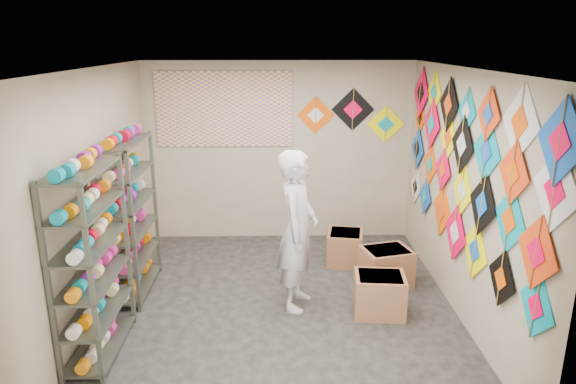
{
  "coord_description": "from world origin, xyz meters",
  "views": [
    {
      "loc": [
        -0.02,
        -5.35,
        2.97
      ],
      "look_at": [
        0.1,
        0.3,
        1.3
      ],
      "focal_mm": 32.0,
      "sensor_mm": 36.0,
      "label": 1
    }
  ],
  "objects_px": {
    "carton_b": "(386,267)",
    "carton_c": "(345,247)",
    "shelf_rack_back": "(130,218)",
    "shopkeeper": "(298,231)",
    "shelf_rack_front": "(92,263)",
    "carton_a": "(379,294)"
  },
  "relations": [
    {
      "from": "carton_b",
      "to": "carton_c",
      "type": "height_order",
      "value": "carton_b"
    },
    {
      "from": "shelf_rack_back",
      "to": "shopkeeper",
      "type": "bearing_deg",
      "value": -11.63
    },
    {
      "from": "carton_c",
      "to": "carton_b",
      "type": "bearing_deg",
      "value": -46.86
    },
    {
      "from": "shopkeeper",
      "to": "shelf_rack_front",
      "type": "bearing_deg",
      "value": 128.4
    },
    {
      "from": "shopkeeper",
      "to": "carton_a",
      "type": "distance_m",
      "value": 1.17
    },
    {
      "from": "shelf_rack_front",
      "to": "carton_c",
      "type": "bearing_deg",
      "value": 37.54
    },
    {
      "from": "shopkeeper",
      "to": "carton_a",
      "type": "height_order",
      "value": "shopkeeper"
    },
    {
      "from": "shelf_rack_front",
      "to": "shopkeeper",
      "type": "xyz_separation_m",
      "value": [
        1.98,
        0.89,
        -0.03
      ]
    },
    {
      "from": "carton_b",
      "to": "carton_c",
      "type": "distance_m",
      "value": 0.8
    },
    {
      "from": "shelf_rack_front",
      "to": "carton_b",
      "type": "distance_m",
      "value": 3.49
    },
    {
      "from": "carton_a",
      "to": "shelf_rack_front",
      "type": "bearing_deg",
      "value": -161.43
    },
    {
      "from": "shelf_rack_back",
      "to": "carton_a",
      "type": "height_order",
      "value": "shelf_rack_back"
    },
    {
      "from": "carton_c",
      "to": "carton_a",
      "type": "bearing_deg",
      "value": -71.37
    },
    {
      "from": "shelf_rack_front",
      "to": "carton_b",
      "type": "relative_size",
      "value": 3.28
    },
    {
      "from": "shelf_rack_back",
      "to": "shopkeeper",
      "type": "xyz_separation_m",
      "value": [
        1.98,
        -0.41,
        -0.03
      ]
    },
    {
      "from": "shelf_rack_front",
      "to": "shopkeeper",
      "type": "height_order",
      "value": "shelf_rack_front"
    },
    {
      "from": "shopkeeper",
      "to": "carton_c",
      "type": "bearing_deg",
      "value": -16.77
    },
    {
      "from": "shopkeeper",
      "to": "carton_a",
      "type": "xyz_separation_m",
      "value": [
        0.92,
        -0.21,
        -0.69
      ]
    },
    {
      "from": "shelf_rack_back",
      "to": "carton_c",
      "type": "relative_size",
      "value": 3.7
    },
    {
      "from": "shelf_rack_front",
      "to": "shelf_rack_back",
      "type": "height_order",
      "value": "same"
    },
    {
      "from": "carton_c",
      "to": "shopkeeper",
      "type": "bearing_deg",
      "value": -111.02
    },
    {
      "from": "carton_a",
      "to": "carton_b",
      "type": "distance_m",
      "value": 0.76
    }
  ]
}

